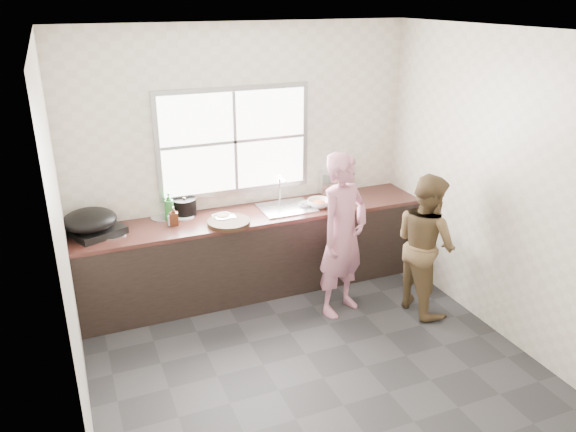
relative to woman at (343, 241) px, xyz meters
name	(u,v)px	position (x,y,z in m)	size (l,w,h in m)	color
floor	(306,355)	(-0.62, -0.55, -0.76)	(3.60, 3.20, 0.01)	#29292C
ceiling	(310,30)	(-0.62, -0.55, 1.95)	(3.60, 3.20, 0.01)	silver
wall_back	(244,159)	(-0.62, 1.05, 0.60)	(3.60, 0.01, 2.70)	beige
wall_left	(64,248)	(-2.43, -0.55, 0.60)	(0.01, 3.20, 2.70)	beige
wall_right	(490,183)	(1.18, -0.55, 0.60)	(0.01, 3.20, 2.70)	beige
wall_front	(430,310)	(-0.62, -2.16, 0.60)	(3.60, 0.01, 2.70)	silver
cabinet	(256,253)	(-0.62, 0.74, -0.34)	(3.60, 0.62, 0.82)	black
countertop	(255,215)	(-0.62, 0.74, 0.09)	(3.60, 0.64, 0.04)	#3A1D17
sink	(287,208)	(-0.27, 0.74, 0.11)	(0.55, 0.45, 0.02)	silver
faucet	(280,189)	(-0.27, 0.94, 0.26)	(0.02, 0.02, 0.30)	silver
window_frame	(234,141)	(-0.72, 1.04, 0.80)	(1.60, 0.05, 1.10)	#9EA0A5
window_glazing	(235,142)	(-0.72, 1.01, 0.80)	(1.50, 0.01, 1.00)	white
woman	(343,241)	(0.00, 0.00, 0.00)	(0.55, 0.36, 1.51)	#BD7189
person_side	(425,244)	(0.76, -0.26, -0.05)	(0.68, 0.53, 1.40)	brown
cutting_board	(229,222)	(-0.96, 0.55, 0.13)	(0.41, 0.41, 0.04)	black
cleaver	(226,217)	(-0.96, 0.64, 0.15)	(0.20, 0.10, 0.01)	silver
bowl_mince	(223,218)	(-0.98, 0.68, 0.13)	(0.20, 0.20, 0.05)	silver
bowl_crabs	(319,204)	(0.06, 0.66, 0.14)	(0.20, 0.20, 0.06)	white
bowl_held	(305,204)	(-0.07, 0.71, 0.14)	(0.18, 0.18, 0.06)	silver
black_pot	(184,207)	(-1.29, 0.97, 0.19)	(0.23, 0.23, 0.17)	black
plate_food	(184,217)	(-1.31, 0.90, 0.11)	(0.19, 0.19, 0.02)	white
bottle_green	(169,206)	(-1.45, 0.91, 0.24)	(0.11, 0.11, 0.27)	#2B8334
bottle_brown_tall	(174,216)	(-1.44, 0.75, 0.19)	(0.08, 0.08, 0.17)	#441F11
bottle_brown_short	(185,207)	(-1.29, 0.97, 0.19)	(0.13, 0.13, 0.17)	#493012
glass_jar	(171,220)	(-1.47, 0.75, 0.15)	(0.07, 0.07, 0.09)	silver
burner	(95,230)	(-2.17, 0.82, 0.14)	(0.44, 0.44, 0.07)	black
wok	(89,220)	(-2.21, 0.78, 0.26)	(0.49, 0.49, 0.19)	black
dish_rack	(335,182)	(0.39, 0.97, 0.24)	(0.36, 0.25, 0.27)	silver
pot_lid_left	(113,234)	(-2.03, 0.72, 0.11)	(0.25, 0.25, 0.01)	#B8BBC0
pot_lid_right	(164,217)	(-1.50, 0.97, 0.11)	(0.26, 0.26, 0.01)	silver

